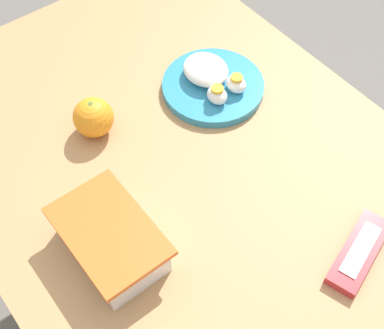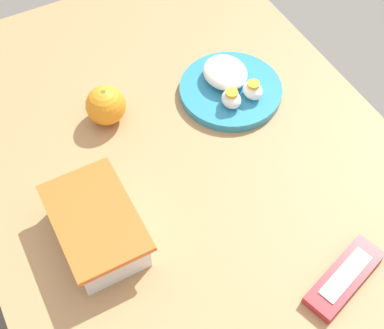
% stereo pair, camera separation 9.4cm
% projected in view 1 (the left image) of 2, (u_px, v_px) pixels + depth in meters
% --- Properties ---
extents(ground_plane, '(10.00, 10.00, 0.00)m').
position_uv_depth(ground_plane, '(193.00, 311.00, 1.55)').
color(ground_plane, '#66605B').
extents(table, '(1.15, 0.77, 0.72)m').
position_uv_depth(table, '(193.00, 201.00, 1.06)').
color(table, '#AD7F51').
rests_on(table, ground_plane).
extents(food_container, '(0.19, 0.13, 0.07)m').
position_uv_depth(food_container, '(111.00, 241.00, 0.85)').
color(food_container, white).
rests_on(food_container, table).
extents(orange_fruit, '(0.08, 0.08, 0.08)m').
position_uv_depth(orange_fruit, '(93.00, 117.00, 0.99)').
color(orange_fruit, orange).
rests_on(orange_fruit, table).
extents(rice_plate, '(0.21, 0.21, 0.06)m').
position_uv_depth(rice_plate, '(212.00, 82.00, 1.07)').
color(rice_plate, teal).
rests_on(rice_plate, table).
extents(candy_bar, '(0.09, 0.16, 0.02)m').
position_uv_depth(candy_bar, '(359.00, 252.00, 0.87)').
color(candy_bar, '#B7282D').
rests_on(candy_bar, table).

